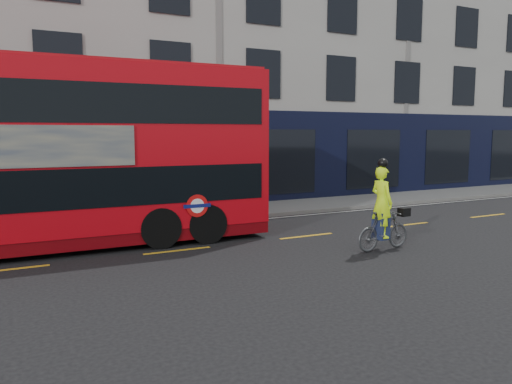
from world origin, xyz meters
TOP-DOWN VIEW (x-y plane):
  - ground at (0.00, 0.00)m, footprint 120.00×120.00m
  - pavement at (0.00, 6.50)m, footprint 60.00×3.00m
  - kerb at (0.00, 5.00)m, footprint 60.00×0.12m
  - building_terrace at (0.00, 12.94)m, footprint 50.00×10.07m
  - road_edge_line at (0.00, 4.70)m, footprint 58.00×0.10m
  - lane_dashes at (0.00, 1.50)m, footprint 58.00×0.12m
  - bus at (-7.09, 3.27)m, footprint 12.20×2.99m
  - cyclist at (0.80, -0.90)m, footprint 1.74×0.69m

SIDE VIEW (x-z plane):
  - ground at x=0.00m, z-range 0.00..0.00m
  - road_edge_line at x=0.00m, z-range 0.00..0.01m
  - lane_dashes at x=0.00m, z-range 0.00..0.01m
  - pavement at x=0.00m, z-range 0.00..0.12m
  - kerb at x=0.00m, z-range 0.00..0.13m
  - cyclist at x=0.80m, z-range -0.38..2.03m
  - bus at x=-7.09m, z-range 0.06..4.96m
  - building_terrace at x=0.00m, z-range -0.01..14.99m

